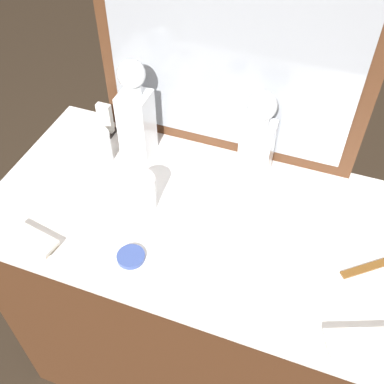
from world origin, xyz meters
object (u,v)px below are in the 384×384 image
object	(u,v)px
silver_brush_left	(362,342)
tortoiseshell_comb	(364,269)
crystal_decanter_right	(136,119)
silver_brush_right	(34,240)
crystal_decanter_front	(257,144)
porcelain_dish	(131,257)
napkin_holder	(106,121)
crystal_tumbler_center	(97,149)
crystal_tumbler_left	(142,193)

from	to	relation	value
silver_brush_left	tortoiseshell_comb	size ratio (longest dim) A/B	1.54
crystal_decanter_right	silver_brush_right	bearing A→B (deg)	-104.25
crystal_decanter_front	porcelain_dish	world-z (taller)	crystal_decanter_front
silver_brush_right	silver_brush_left	size ratio (longest dim) A/B	0.83
crystal_decanter_front	silver_brush_left	xyz separation A→B (m)	(0.36, -0.43, -0.10)
crystal_decanter_right	silver_brush_left	size ratio (longest dim) A/B	1.84
napkin_holder	crystal_decanter_front	bearing A→B (deg)	-2.59
crystal_tumbler_center	silver_brush_left	xyz separation A→B (m)	(0.82, -0.33, -0.03)
crystal_decanter_front	tortoiseshell_comb	distance (m)	0.43
tortoiseshell_comb	napkin_holder	bearing A→B (deg)	163.28
silver_brush_left	porcelain_dish	bearing A→B (deg)	176.59
crystal_decanter_front	silver_brush_left	size ratio (longest dim) A/B	1.67
crystal_decanter_right	porcelain_dish	distance (m)	0.42
silver_brush_left	napkin_holder	world-z (taller)	napkin_holder
crystal_decanter_right	silver_brush_right	size ratio (longest dim) A/B	2.23
silver_brush_right	napkin_holder	world-z (taller)	napkin_holder
tortoiseshell_comb	napkin_holder	size ratio (longest dim) A/B	1.01
silver_brush_right	tortoiseshell_comb	xyz separation A→B (m)	(0.81, 0.21, -0.01)
crystal_tumbler_left	silver_brush_right	world-z (taller)	crystal_tumbler_left
silver_brush_left	crystal_decanter_right	bearing A→B (deg)	150.29
crystal_tumbler_center	tortoiseshell_comb	bearing A→B (deg)	-8.93
silver_brush_left	napkin_holder	size ratio (longest dim) A/B	1.56
crystal_decanter_right	silver_brush_right	world-z (taller)	crystal_decanter_right
crystal_decanter_right	crystal_tumbler_center	distance (m)	0.15
crystal_decanter_front	crystal_tumbler_left	distance (m)	0.35
crystal_tumbler_center	tortoiseshell_comb	size ratio (longest dim) A/B	0.89
crystal_decanter_right	crystal_tumbler_center	size ratio (longest dim) A/B	3.19
crystal_tumbler_left	crystal_tumbler_center	distance (m)	0.24
crystal_decanter_front	napkin_holder	bearing A→B (deg)	177.41
silver_brush_left	porcelain_dish	xyz separation A→B (m)	(-0.57, 0.03, -0.01)
crystal_tumbler_left	crystal_decanter_right	bearing A→B (deg)	116.92
crystal_decanter_right	silver_brush_left	xyz separation A→B (m)	(0.72, -0.41, -0.11)
silver_brush_left	crystal_decanter_front	bearing A→B (deg)	129.57
crystal_decanter_right	tortoiseshell_comb	distance (m)	0.74
crystal_decanter_front	porcelain_dish	distance (m)	0.46
crystal_decanter_front	silver_brush_right	xyz separation A→B (m)	(-0.46, -0.44, -0.10)
silver_brush_left	porcelain_dish	distance (m)	0.57
crystal_tumbler_center	napkin_holder	xyz separation A→B (m)	(-0.04, 0.13, 0.00)
crystal_tumbler_center	silver_brush_left	bearing A→B (deg)	-21.97
crystal_tumbler_left	tortoiseshell_comb	xyz separation A→B (m)	(0.60, -0.00, -0.05)
crystal_decanter_right	napkin_holder	world-z (taller)	crystal_decanter_right
crystal_decanter_right	crystal_decanter_front	xyz separation A→B (m)	(0.36, 0.02, -0.01)
crystal_decanter_front	crystal_tumbler_left	xyz separation A→B (m)	(-0.26, -0.23, -0.07)
crystal_tumbler_left	silver_brush_left	size ratio (longest dim) A/B	0.61
porcelain_dish	napkin_holder	bearing A→B (deg)	124.06
porcelain_dish	napkin_holder	distance (m)	0.51
napkin_holder	crystal_tumbler_center	bearing A→B (deg)	-74.25
porcelain_dish	crystal_decanter_right	bearing A→B (deg)	111.62
silver_brush_right	tortoiseshell_comb	bearing A→B (deg)	14.74
crystal_decanter_front	crystal_decanter_right	bearing A→B (deg)	-176.07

